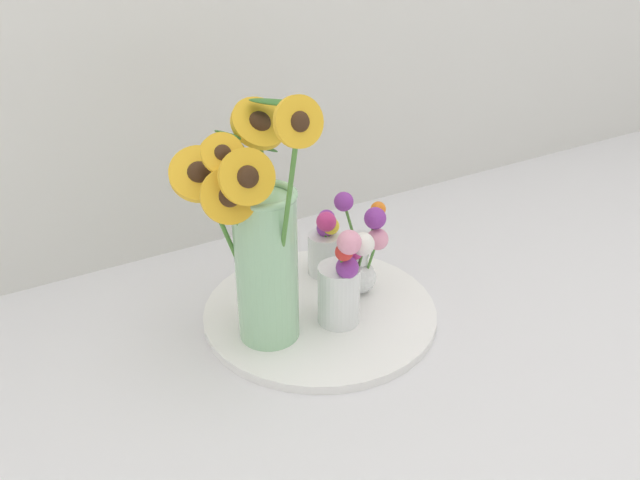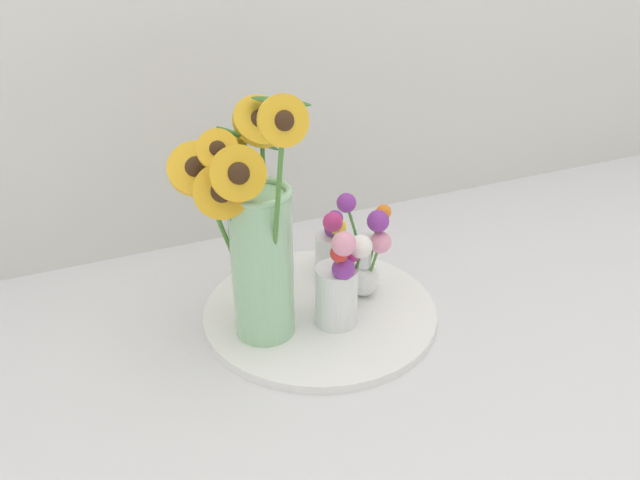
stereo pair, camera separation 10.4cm
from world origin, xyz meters
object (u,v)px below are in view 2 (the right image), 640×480
object	(u,v)px
serving_tray	(320,311)
vase_small_center	(339,282)
mason_jar_sunflowers	(256,238)
vase_small_back	(333,244)
vase_bulb_right	(367,255)

from	to	relation	value
serving_tray	vase_small_center	world-z (taller)	vase_small_center
mason_jar_sunflowers	vase_small_back	size ratio (longest dim) A/B	3.13
serving_tray	vase_small_center	size ratio (longest dim) A/B	2.14
vase_small_center	vase_small_back	bearing A→B (deg)	69.04
mason_jar_sunflowers	vase_small_back	xyz separation A→B (m)	(0.19, 0.11, -0.11)
vase_small_back	mason_jar_sunflowers	bearing A→B (deg)	-148.51
serving_tray	vase_small_center	distance (m)	0.10
vase_small_center	vase_bulb_right	distance (m)	0.10
mason_jar_sunflowers	vase_small_back	world-z (taller)	mason_jar_sunflowers
vase_bulb_right	vase_small_center	bearing A→B (deg)	-145.14
serving_tray	mason_jar_sunflowers	bearing A→B (deg)	-172.60
mason_jar_sunflowers	vase_small_back	distance (m)	0.24
mason_jar_sunflowers	vase_small_center	size ratio (longest dim) A/B	2.23
serving_tray	mason_jar_sunflowers	distance (m)	0.22
serving_tray	vase_small_center	bearing A→B (deg)	-76.44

